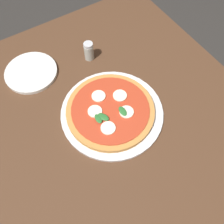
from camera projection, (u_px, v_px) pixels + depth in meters
ground_plane at (119, 187)px, 1.47m from camera, size 6.00×6.00×0.00m
dining_table at (123, 147)px, 0.93m from camera, size 1.33×1.03×0.71m
serving_tray at (112, 113)px, 0.89m from camera, size 0.37×0.37×0.01m
pizza at (110, 110)px, 0.88m from camera, size 0.31×0.31×0.03m
plate_white at (31, 72)px, 0.98m from camera, size 0.20×0.20×0.01m
pepper_shaker at (89, 51)px, 1.00m from camera, size 0.04×0.04×0.08m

